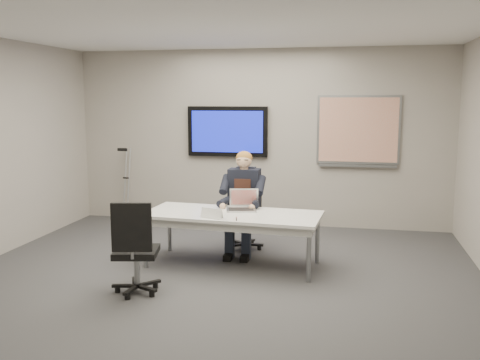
% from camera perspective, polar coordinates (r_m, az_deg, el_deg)
% --- Properties ---
extents(floor, '(6.00, 6.00, 0.02)m').
position_cam_1_polar(floor, '(5.97, -3.06, -11.20)').
color(floor, '#343437').
rests_on(floor, ground).
extents(ceiling, '(6.00, 6.00, 0.02)m').
position_cam_1_polar(ceiling, '(5.66, -3.30, 16.51)').
color(ceiling, white).
rests_on(ceiling, wall_back).
extents(wall_back, '(6.00, 0.02, 2.80)m').
position_cam_1_polar(wall_back, '(8.56, 2.01, 4.51)').
color(wall_back, '#A69F96').
rests_on(wall_back, ground).
extents(wall_front, '(6.00, 0.02, 2.80)m').
position_cam_1_polar(wall_front, '(2.89, -18.72, -4.43)').
color(wall_front, '#A69F96').
rests_on(wall_front, ground).
extents(conference_table, '(2.17, 1.02, 0.65)m').
position_cam_1_polar(conference_table, '(6.50, -0.80, -4.19)').
color(conference_table, white).
rests_on(conference_table, ground).
extents(tv_display, '(1.30, 0.09, 0.80)m').
position_cam_1_polar(tv_display, '(8.60, -1.34, 5.20)').
color(tv_display, black).
rests_on(tv_display, wall_back).
extents(whiteboard, '(1.25, 0.08, 1.10)m').
position_cam_1_polar(whiteboard, '(8.40, 12.50, 5.12)').
color(whiteboard, gray).
rests_on(whiteboard, wall_back).
extents(office_chair_far, '(0.46, 0.46, 0.96)m').
position_cam_1_polar(office_chair_far, '(7.29, 0.57, -5.01)').
color(office_chair_far, black).
rests_on(office_chair_far, ground).
extents(office_chair_near, '(0.57, 0.57, 1.01)m').
position_cam_1_polar(office_chair_near, '(5.73, -11.04, -8.89)').
color(office_chair_near, black).
rests_on(office_chair_near, ground).
extents(seated_person, '(0.41, 0.71, 1.34)m').
position_cam_1_polar(seated_person, '(7.00, 0.18, -3.55)').
color(seated_person, '#1F2533').
rests_on(seated_person, office_chair_far).
extents(crutch, '(0.25, 0.60, 1.30)m').
position_cam_1_polar(crutch, '(9.09, -12.00, -0.33)').
color(crutch, '#A5A8AC').
rests_on(crutch, ground).
extents(laptop, '(0.41, 0.41, 0.25)m').
position_cam_1_polar(laptop, '(6.67, 0.26, -2.64)').
color(laptop, '#B4B4B7').
rests_on(laptop, conference_table).
extents(name_tent, '(0.29, 0.16, 0.11)m').
position_cam_1_polar(name_tent, '(6.23, -3.02, -3.54)').
color(name_tent, white).
rests_on(name_tent, conference_table).
extents(pen, '(0.04, 0.15, 0.01)m').
position_cam_1_polar(pen, '(6.15, -0.39, -4.16)').
color(pen, black).
rests_on(pen, conference_table).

